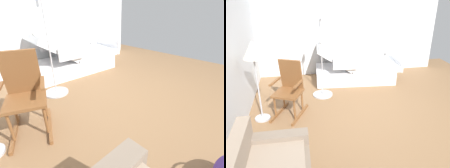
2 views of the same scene
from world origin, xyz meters
The scene contains 5 objects.
ground_plane centered at (0.00, 0.00, 0.00)m, with size 6.56×6.56×0.00m, color olive.
side_wall centered at (2.67, 0.00, 1.35)m, with size 0.10×4.92×2.70m, color silver.
hospital_bed centered at (2.00, -0.05, 0.31)m, with size 1.13×2.13×1.10m.
rocking_chair centered at (0.65, 1.56, 0.50)m, with size 0.89×0.74×1.05m.
iv_pole centered at (1.29, 0.86, 0.25)m, with size 0.44×0.44×1.69m.
Camera 1 is at (-1.38, 2.06, 1.51)m, focal length 26.06 mm.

